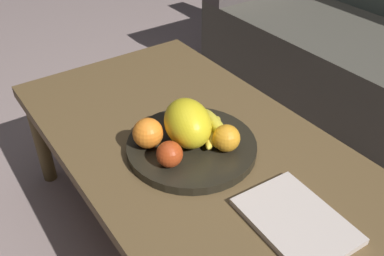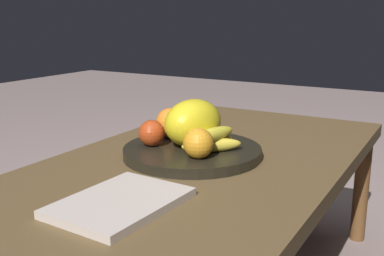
{
  "view_description": "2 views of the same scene",
  "coord_description": "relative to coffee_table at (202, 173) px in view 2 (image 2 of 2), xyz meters",
  "views": [
    {
      "loc": [
        0.73,
        -0.54,
        1.13
      ],
      "look_at": [
        0.0,
        -0.03,
        0.48
      ],
      "focal_mm": 39.41,
      "sensor_mm": 36.0,
      "label": 1
    },
    {
      "loc": [
        0.98,
        0.54,
        0.76
      ],
      "look_at": [
        0.0,
        -0.03,
        0.48
      ],
      "focal_mm": 43.41,
      "sensor_mm": 36.0,
      "label": 2
    }
  ],
  "objects": [
    {
      "name": "apple_front",
      "position": [
        0.04,
        -0.12,
        0.1
      ],
      "size": [
        0.07,
        0.07,
        0.07
      ],
      "primitive_type": "sphere",
      "color": "#AF3B16",
      "rests_on": "fruit_bowl"
    },
    {
      "name": "orange_front",
      "position": [
        -0.06,
        -0.13,
        0.11
      ],
      "size": [
        0.08,
        0.08,
        0.08
      ],
      "primitive_type": "sphere",
      "color": "orange",
      "rests_on": "fruit_bowl"
    },
    {
      "name": "orange_left",
      "position": [
        0.07,
        0.03,
        0.1
      ],
      "size": [
        0.07,
        0.07,
        0.07
      ],
      "primitive_type": "sphere",
      "color": "orange",
      "rests_on": "fruit_bowl"
    },
    {
      "name": "fruit_bowl",
      "position": [
        0.0,
        -0.03,
        0.05
      ],
      "size": [
        0.35,
        0.35,
        0.03
      ],
      "primitive_type": "cylinder",
      "color": "black",
      "rests_on": "coffee_table"
    },
    {
      "name": "melon_large_front",
      "position": [
        -0.01,
        -0.03,
        0.13
      ],
      "size": [
        0.19,
        0.16,
        0.12
      ],
      "primitive_type": "ellipsoid",
      "rotation": [
        0.0,
        0.0,
        -0.27
      ],
      "color": "yellow",
      "rests_on": "fruit_bowl"
    },
    {
      "name": "banana_bunch",
      "position": [
        0.01,
        0.03,
        0.09
      ],
      "size": [
        0.16,
        0.13,
        0.06
      ],
      "color": "yellow",
      "rests_on": "fruit_bowl"
    },
    {
      "name": "magazine",
      "position": [
        0.34,
        0.01,
        0.05
      ],
      "size": [
        0.26,
        0.19,
        0.02
      ],
      "primitive_type": "cube",
      "rotation": [
        0.0,
        0.0,
        -0.05
      ],
      "color": "beige",
      "rests_on": "coffee_table"
    },
    {
      "name": "coffee_table",
      "position": [
        0.0,
        0.0,
        0.0
      ],
      "size": [
        1.26,
        0.67,
        0.41
      ],
      "color": "brown",
      "rests_on": "ground_plane"
    }
  ]
}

